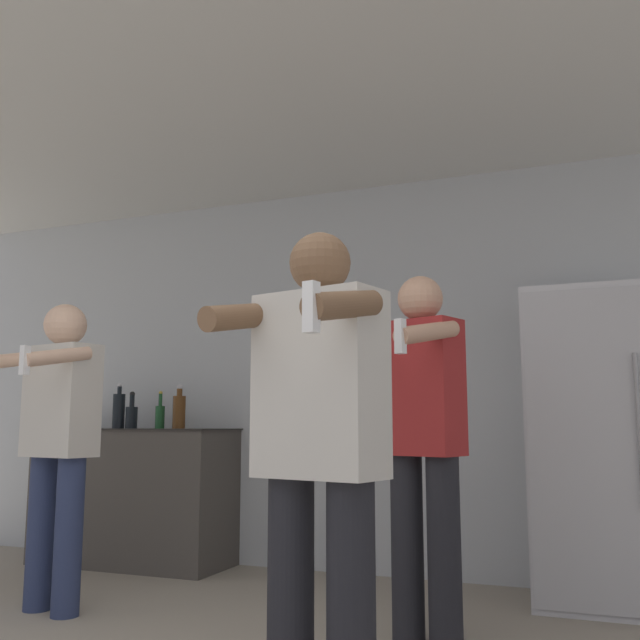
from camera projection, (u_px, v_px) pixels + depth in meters
The scene contains 12 objects.
wall_back at pixel (393, 374), 4.66m from camera, with size 7.00×0.06×2.55m.
ceiling_slab at pixel (298, 79), 3.39m from camera, with size 7.00×3.64×0.05m.
refrigerator at pixel (594, 445), 3.84m from camera, with size 0.67×0.65×1.68m.
counter at pixel (134, 496), 4.91m from camera, with size 1.40×0.57×0.92m.
bottle_short_whiskey at pixel (179, 410), 4.81m from camera, with size 0.09×0.09×0.30m.
bottle_brown_liquor at pixel (160, 415), 4.86m from camera, with size 0.06×0.06×0.26m.
bottle_red_label at pixel (119, 410), 4.99m from camera, with size 0.08×0.08×0.32m.
bottle_tall_gin at pixel (132, 415), 4.95m from camera, with size 0.08×0.08×0.26m.
bottle_clear_vodka at pixel (79, 414), 5.11m from camera, with size 0.07×0.07×0.28m.
person_woman_foreground at pixel (319, 449), 2.23m from camera, with size 0.53×0.52×1.57m.
person_man_side at pixel (59, 432), 3.73m from camera, with size 0.53×0.56×1.59m.
person_spectator_back at pixel (422, 436), 3.18m from camera, with size 0.52×0.61×1.62m.
Camera 1 is at (1.26, -1.37, 0.95)m, focal length 40.00 mm.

